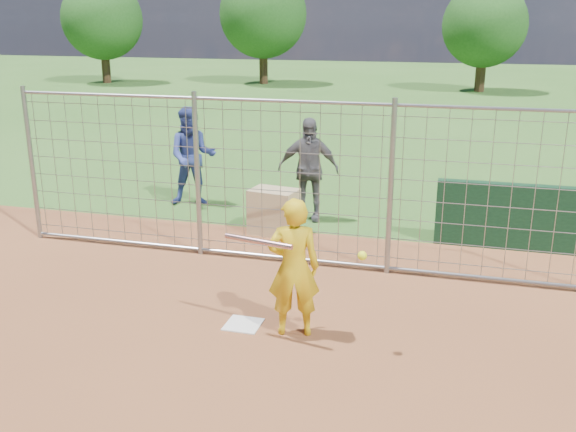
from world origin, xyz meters
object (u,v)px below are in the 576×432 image
(bystander_a, at_px, (192,157))
(equipment_bin, at_px, (274,212))
(batter, at_px, (294,268))
(bystander_b, at_px, (308,169))

(bystander_a, height_order, equipment_bin, bystander_a)
(batter, bearing_deg, bystander_a, -70.68)
(bystander_b, relative_size, equipment_bin, 2.42)
(batter, relative_size, equipment_bin, 2.12)
(batter, xyz_separation_m, equipment_bin, (-1.31, 3.53, -0.45))
(bystander_a, height_order, bystander_b, bystander_a)
(bystander_a, relative_size, equipment_bin, 2.48)
(bystander_b, distance_m, equipment_bin, 1.20)
(bystander_a, relative_size, bystander_b, 1.03)
(bystander_a, bearing_deg, batter, -74.01)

